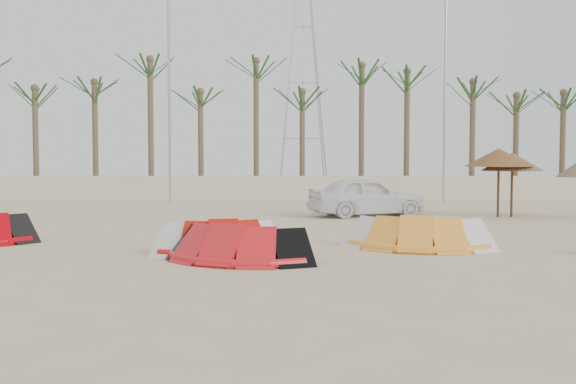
{
  "coord_description": "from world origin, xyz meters",
  "views": [
    {
      "loc": [
        -0.04,
        -12.7,
        2.32
      ],
      "look_at": [
        0.0,
        6.0,
        1.3
      ],
      "focal_mm": 40.0,
      "sensor_mm": 36.0,
      "label": 1
    }
  ],
  "objects_px": {
    "kite_red_mid": "(235,241)",
    "car": "(366,196)",
    "kite_red_right": "(224,236)",
    "parasol_left": "(512,162)",
    "parasol_mid": "(499,158)",
    "kite_orange": "(415,231)"
  },
  "relations": [
    {
      "from": "kite_red_mid",
      "to": "car",
      "type": "relative_size",
      "value": 0.87
    },
    {
      "from": "kite_red_right",
      "to": "car",
      "type": "relative_size",
      "value": 0.75
    },
    {
      "from": "parasol_left",
      "to": "kite_red_mid",
      "type": "bearing_deg",
      "value": -133.88
    },
    {
      "from": "kite_red_mid",
      "to": "kite_red_right",
      "type": "distance_m",
      "value": 1.03
    },
    {
      "from": "car",
      "to": "parasol_mid",
      "type": "bearing_deg",
      "value": -111.61
    },
    {
      "from": "kite_orange",
      "to": "parasol_left",
      "type": "relative_size",
      "value": 1.57
    },
    {
      "from": "kite_red_right",
      "to": "parasol_mid",
      "type": "xyz_separation_m",
      "value": [
        9.7,
        9.24,
        1.88
      ]
    },
    {
      "from": "parasol_left",
      "to": "car",
      "type": "bearing_deg",
      "value": 176.11
    },
    {
      "from": "kite_red_mid",
      "to": "car",
      "type": "height_order",
      "value": "car"
    },
    {
      "from": "parasol_left",
      "to": "kite_red_right",
      "type": "bearing_deg",
      "value": -137.73
    },
    {
      "from": "kite_red_right",
      "to": "parasol_left",
      "type": "bearing_deg",
      "value": 42.27
    },
    {
      "from": "parasol_mid",
      "to": "car",
      "type": "relative_size",
      "value": 0.58
    },
    {
      "from": "kite_red_mid",
      "to": "kite_orange",
      "type": "relative_size",
      "value": 1.02
    },
    {
      "from": "kite_red_right",
      "to": "kite_orange",
      "type": "height_order",
      "value": "same"
    },
    {
      "from": "kite_orange",
      "to": "car",
      "type": "xyz_separation_m",
      "value": [
        -0.17,
        8.74,
        0.36
      ]
    },
    {
      "from": "kite_red_mid",
      "to": "parasol_mid",
      "type": "relative_size",
      "value": 1.5
    },
    {
      "from": "kite_red_mid",
      "to": "kite_red_right",
      "type": "bearing_deg",
      "value": 110.52
    },
    {
      "from": "parasol_left",
      "to": "car",
      "type": "relative_size",
      "value": 0.55
    },
    {
      "from": "kite_red_right",
      "to": "car",
      "type": "height_order",
      "value": "car"
    },
    {
      "from": "kite_red_right",
      "to": "kite_red_mid",
      "type": "bearing_deg",
      "value": -69.48
    },
    {
      "from": "kite_orange",
      "to": "parasol_mid",
      "type": "height_order",
      "value": "parasol_mid"
    },
    {
      "from": "parasol_mid",
      "to": "kite_orange",
      "type": "bearing_deg",
      "value": -120.43
    }
  ]
}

